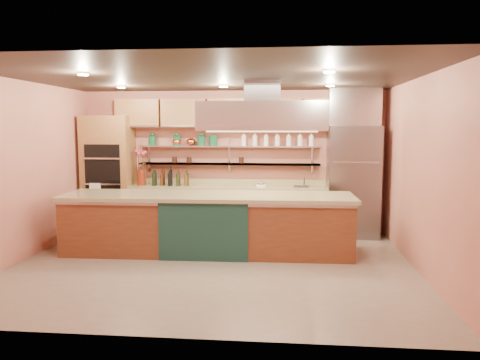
# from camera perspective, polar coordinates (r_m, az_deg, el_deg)

# --- Properties ---
(floor) EXTENTS (6.00, 5.00, 0.02)m
(floor) POSITION_cam_1_polar(r_m,az_deg,el_deg) (7.23, -3.22, -10.34)
(floor) COLOR gray
(floor) RESTS_ON ground
(ceiling) EXTENTS (6.00, 5.00, 0.02)m
(ceiling) POSITION_cam_1_polar(r_m,az_deg,el_deg) (6.96, -3.37, 12.39)
(ceiling) COLOR black
(ceiling) RESTS_ON wall_back
(wall_back) EXTENTS (6.00, 0.04, 2.80)m
(wall_back) POSITION_cam_1_polar(r_m,az_deg,el_deg) (9.43, -0.98, 2.33)
(wall_back) COLOR #C2715C
(wall_back) RESTS_ON floor
(wall_front) EXTENTS (6.00, 0.04, 2.80)m
(wall_front) POSITION_cam_1_polar(r_m,az_deg,el_deg) (4.52, -8.11, -2.26)
(wall_front) COLOR #C2715C
(wall_front) RESTS_ON floor
(wall_left) EXTENTS (0.04, 5.00, 2.80)m
(wall_left) POSITION_cam_1_polar(r_m,az_deg,el_deg) (7.99, -25.09, 0.97)
(wall_left) COLOR #C2715C
(wall_left) RESTS_ON floor
(wall_right) EXTENTS (0.04, 5.00, 2.80)m
(wall_right) POSITION_cam_1_polar(r_m,az_deg,el_deg) (7.15, 21.22, 0.56)
(wall_right) COLOR #C2715C
(wall_right) RESTS_ON floor
(oven_stack) EXTENTS (0.95, 0.64, 2.30)m
(oven_stack) POSITION_cam_1_polar(r_m,az_deg,el_deg) (9.73, -15.69, 0.74)
(oven_stack) COLOR #976537
(oven_stack) RESTS_ON floor
(refrigerator) EXTENTS (0.95, 0.72, 2.10)m
(refrigerator) POSITION_cam_1_polar(r_m,az_deg,el_deg) (9.14, 13.57, -0.19)
(refrigerator) COLOR slate
(refrigerator) RESTS_ON floor
(back_counter) EXTENTS (3.84, 0.64, 0.93)m
(back_counter) POSITION_cam_1_polar(r_m,az_deg,el_deg) (9.25, -1.49, -3.59)
(back_counter) COLOR tan
(back_counter) RESTS_ON floor
(wall_shelf_lower) EXTENTS (3.60, 0.26, 0.03)m
(wall_shelf_lower) POSITION_cam_1_polar(r_m,az_deg,el_deg) (9.31, -1.38, 1.97)
(wall_shelf_lower) COLOR #B7BBBF
(wall_shelf_lower) RESTS_ON wall_back
(wall_shelf_upper) EXTENTS (3.60, 0.26, 0.03)m
(wall_shelf_upper) POSITION_cam_1_polar(r_m,az_deg,el_deg) (9.29, -1.38, 4.12)
(wall_shelf_upper) COLOR #B7BBBF
(wall_shelf_upper) RESTS_ON wall_back
(upper_cabinets) EXTENTS (4.60, 0.36, 0.55)m
(upper_cabinets) POSITION_cam_1_polar(r_m,az_deg,el_deg) (9.23, -1.12, 8.14)
(upper_cabinets) COLOR #976537
(upper_cabinets) RESTS_ON wall_back
(range_hood) EXTENTS (2.00, 1.00, 0.45)m
(range_hood) POSITION_cam_1_polar(r_m,az_deg,el_deg) (7.53, 2.77, 7.75)
(range_hood) COLOR #B7BBBF
(range_hood) RESTS_ON ceiling
(ceiling_downlights) EXTENTS (4.00, 2.80, 0.02)m
(ceiling_downlights) POSITION_cam_1_polar(r_m,az_deg,el_deg) (7.16, -3.11, 11.99)
(ceiling_downlights) COLOR #FFE5A5
(ceiling_downlights) RESTS_ON ceiling
(island) EXTENTS (4.71, 1.12, 0.98)m
(island) POSITION_cam_1_polar(r_m,az_deg,el_deg) (7.79, -3.95, -5.33)
(island) COLOR brown
(island) RESTS_ON floor
(flower_vase) EXTENTS (0.23, 0.23, 0.31)m
(flower_vase) POSITION_cam_1_polar(r_m,az_deg,el_deg) (9.48, -11.95, 0.29)
(flower_vase) COLOR maroon
(flower_vase) RESTS_ON back_counter
(oil_bottle_cluster) EXTENTS (0.77, 0.24, 0.24)m
(oil_bottle_cluster) POSITION_cam_1_polar(r_m,az_deg,el_deg) (9.33, -8.49, 0.07)
(oil_bottle_cluster) COLOR black
(oil_bottle_cluster) RESTS_ON back_counter
(kitchen_scale) EXTENTS (0.20, 0.17, 0.10)m
(kitchen_scale) POSITION_cam_1_polar(r_m,az_deg,el_deg) (9.07, 2.59, -0.52)
(kitchen_scale) COLOR white
(kitchen_scale) RESTS_ON back_counter
(bar_faucet) EXTENTS (0.04, 0.04, 0.23)m
(bar_faucet) POSITION_cam_1_polar(r_m,az_deg,el_deg) (9.16, 7.81, -0.09)
(bar_faucet) COLOR silver
(bar_faucet) RESTS_ON back_counter
(copper_kettle) EXTENTS (0.23, 0.23, 0.15)m
(copper_kettle) POSITION_cam_1_polar(r_m,az_deg,el_deg) (9.41, -5.97, 4.66)
(copper_kettle) COLOR #DA5F32
(copper_kettle) RESTS_ON wall_shelf_upper
(green_canister) EXTENTS (0.22, 0.22, 0.20)m
(green_canister) POSITION_cam_1_polar(r_m,az_deg,el_deg) (9.33, -3.27, 4.83)
(green_canister) COLOR #104D2A
(green_canister) RESTS_ON wall_shelf_upper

